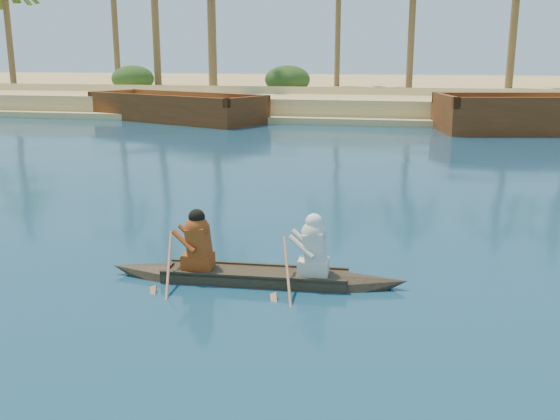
# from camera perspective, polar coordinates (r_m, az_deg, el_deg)

# --- Properties ---
(sandy_embankment) EXTENTS (150.00, 51.00, 1.50)m
(sandy_embankment) POSITION_cam_1_polar(r_m,az_deg,el_deg) (58.91, 18.44, 10.14)
(sandy_embankment) COLOR #D6C478
(sandy_embankment) RESTS_ON ground
(shrub_cluster) EXTENTS (100.00, 6.00, 2.40)m
(shrub_cluster) POSITION_cam_1_polar(r_m,az_deg,el_deg) (43.60, 20.30, 9.80)
(shrub_cluster) COLOR #1F4017
(shrub_cluster) RESTS_ON ground
(canoe) EXTENTS (5.08, 1.01, 1.39)m
(canoe) POSITION_cam_1_polar(r_m,az_deg,el_deg) (10.43, -2.31, -5.17)
(canoe) COLOR #39311F
(canoe) RESTS_ON ground
(barge_left) EXTENTS (11.67, 7.74, 1.85)m
(barge_left) POSITION_cam_1_polar(r_m,az_deg,el_deg) (37.31, -9.55, 9.06)
(barge_left) COLOR maroon
(barge_left) RESTS_ON ground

